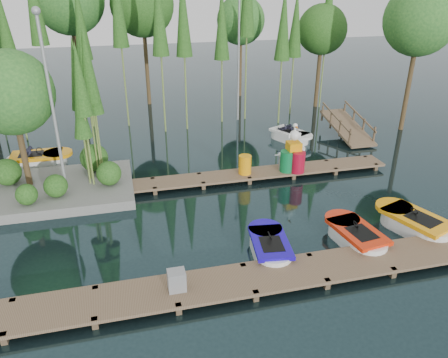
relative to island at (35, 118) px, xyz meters
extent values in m
plane|color=#1A2E32|center=(6.30, -3.29, -3.18)|extent=(90.00, 90.00, 0.00)
cube|color=brown|center=(6.30, -7.79, -2.93)|extent=(18.00, 1.50, 0.10)
cube|color=brown|center=(-0.15, -8.42, -3.13)|extent=(0.16, 0.16, 0.50)
cube|color=brown|center=(-0.15, -7.16, -3.13)|extent=(0.16, 0.16, 0.50)
cube|color=brown|center=(2.00, -8.42, -3.13)|extent=(0.16, 0.16, 0.50)
cube|color=brown|center=(2.00, -7.16, -3.13)|extent=(0.16, 0.16, 0.50)
cube|color=brown|center=(4.15, -8.42, -3.13)|extent=(0.16, 0.16, 0.50)
cube|color=brown|center=(4.15, -7.16, -3.13)|extent=(0.16, 0.16, 0.50)
cube|color=brown|center=(6.30, -8.42, -3.13)|extent=(0.16, 0.16, 0.50)
cube|color=brown|center=(6.30, -7.16, -3.13)|extent=(0.16, 0.16, 0.50)
cube|color=brown|center=(8.45, -8.42, -3.13)|extent=(0.16, 0.16, 0.50)
cube|color=brown|center=(8.45, -7.16, -3.13)|extent=(0.16, 0.16, 0.50)
cube|color=brown|center=(10.60, -8.42, -3.13)|extent=(0.16, 0.16, 0.50)
cube|color=brown|center=(10.60, -7.16, -3.13)|extent=(0.16, 0.16, 0.50)
cube|color=brown|center=(12.75, -7.16, -3.13)|extent=(0.16, 0.16, 0.50)
cube|color=brown|center=(7.30, -0.79, -2.93)|extent=(15.00, 1.20, 0.10)
cube|color=brown|center=(0.20, -1.27, -3.13)|extent=(0.16, 0.16, 0.50)
cube|color=brown|center=(0.20, -0.31, -3.13)|extent=(0.16, 0.16, 0.50)
cube|color=brown|center=(2.23, -1.27, -3.13)|extent=(0.16, 0.16, 0.50)
cube|color=brown|center=(2.23, -0.31, -3.13)|extent=(0.16, 0.16, 0.50)
cube|color=brown|center=(4.26, -1.27, -3.13)|extent=(0.16, 0.16, 0.50)
cube|color=brown|center=(4.26, -0.31, -3.13)|extent=(0.16, 0.16, 0.50)
cube|color=brown|center=(6.28, -1.27, -3.13)|extent=(0.16, 0.16, 0.50)
cube|color=brown|center=(6.28, -0.31, -3.13)|extent=(0.16, 0.16, 0.50)
cube|color=brown|center=(8.31, -1.27, -3.13)|extent=(0.16, 0.16, 0.50)
cube|color=brown|center=(8.31, -0.31, -3.13)|extent=(0.16, 0.16, 0.50)
cube|color=brown|center=(10.34, -1.27, -3.13)|extent=(0.16, 0.16, 0.50)
cube|color=brown|center=(10.34, -0.31, -3.13)|extent=(0.16, 0.16, 0.50)
cube|color=brown|center=(12.37, -1.27, -3.13)|extent=(0.16, 0.16, 0.50)
cube|color=brown|center=(12.37, -0.31, -3.13)|extent=(0.16, 0.16, 0.50)
cube|color=brown|center=(14.40, -1.27, -3.13)|extent=(0.16, 0.16, 0.50)
cube|color=brown|center=(14.40, -0.31, -3.13)|extent=(0.16, 0.16, 0.50)
cube|color=slate|center=(0.30, -0.29, -3.00)|extent=(6.20, 4.20, 0.42)
sphere|color=#2D601E|center=(-1.50, 0.31, -2.24)|extent=(1.10, 1.10, 1.10)
sphere|color=#2D601E|center=(0.50, -1.29, -2.34)|extent=(0.90, 0.90, 0.90)
sphere|color=#2D601E|center=(1.90, 0.91, -2.19)|extent=(1.20, 1.20, 1.20)
sphere|color=#2D601E|center=(-0.50, -1.69, -2.39)|extent=(0.80, 0.80, 0.80)
sphere|color=#2D601E|center=(2.50, -0.69, -2.29)|extent=(1.00, 1.00, 1.00)
cylinder|color=#4A371F|center=(-0.70, 0.11, -1.18)|extent=(0.24, 0.24, 3.60)
sphere|color=#35732A|center=(-0.70, 0.11, 1.02)|extent=(3.20, 3.20, 3.20)
cylinder|color=olive|center=(2.04, 0.27, -0.22)|extent=(0.07, 0.07, 5.93)
cone|color=#2D601E|center=(2.04, 0.27, 1.86)|extent=(0.70, 0.70, 2.97)
cylinder|color=olive|center=(1.73, 0.11, -0.35)|extent=(0.07, 0.07, 5.66)
cone|color=#2D601E|center=(1.73, 0.11, 1.63)|extent=(0.70, 0.70, 2.83)
cylinder|color=olive|center=(2.23, 0.30, -0.57)|extent=(0.07, 0.07, 5.22)
cone|color=#2D601E|center=(2.23, 0.30, 1.26)|extent=(0.70, 0.70, 2.61)
cylinder|color=olive|center=(1.85, -0.51, -0.42)|extent=(0.07, 0.07, 5.53)
cone|color=#2D601E|center=(1.85, -0.51, 1.52)|extent=(0.70, 0.70, 2.76)
cylinder|color=olive|center=(1.71, -0.39, -1.18)|extent=(0.07, 0.07, 4.01)
cone|color=#2D601E|center=(1.71, -0.39, 0.23)|extent=(0.70, 0.70, 2.01)
cylinder|color=olive|center=(2.17, 0.16, -0.13)|extent=(0.07, 0.07, 6.11)
cone|color=#2D601E|center=(2.17, 0.16, 2.01)|extent=(0.70, 0.70, 3.05)
cylinder|color=#4A371F|center=(19.04, 3.61, -0.15)|extent=(0.26, 0.26, 6.06)
sphere|color=#35732A|center=(19.04, 3.61, 2.87)|extent=(3.81, 3.81, 3.81)
cylinder|color=#4A371F|center=(16.28, 9.35, -0.67)|extent=(0.26, 0.26, 5.02)
sphere|color=#2D601E|center=(16.28, 9.35, 1.84)|extent=(3.16, 3.16, 3.16)
cylinder|color=#4A371F|center=(12.04, 13.41, -0.53)|extent=(0.26, 0.26, 5.31)
sphere|color=#35732A|center=(12.04, 13.41, 2.12)|extent=(3.34, 3.34, 3.34)
cylinder|color=#4A371F|center=(5.30, 12.74, 0.05)|extent=(0.26, 0.26, 6.46)
sphere|color=#2D601E|center=(5.30, 12.74, 3.28)|extent=(4.06, 4.06, 4.06)
cylinder|color=#4A371F|center=(0.88, 12.71, 0.24)|extent=(0.26, 0.26, 6.85)
cylinder|color=olive|center=(-1.86, 6.94, 0.55)|extent=(0.09, 0.09, 7.48)
cone|color=#2D601E|center=(-1.86, 6.94, 2.65)|extent=(0.90, 0.90, 4.11)
cylinder|color=olive|center=(-0.41, 7.53, 1.65)|extent=(0.09, 0.09, 9.66)
cylinder|color=olive|center=(1.62, 8.54, 0.66)|extent=(0.09, 0.09, 7.69)
cone|color=#2D601E|center=(1.62, 8.54, 2.81)|extent=(0.90, 0.90, 4.23)
cylinder|color=olive|center=(3.67, 8.19, 1.31)|extent=(0.09, 0.09, 8.99)
cylinder|color=olive|center=(5.66, 6.58, 1.03)|extent=(0.09, 0.09, 8.44)
cone|color=#2D601E|center=(5.66, 6.58, 3.40)|extent=(0.90, 0.90, 4.64)
cylinder|color=olive|center=(6.95, 6.71, 0.93)|extent=(0.09, 0.09, 8.22)
cone|color=#2D601E|center=(6.95, 6.71, 3.23)|extent=(0.90, 0.90, 4.52)
cylinder|color=olive|center=(9.25, 7.58, 0.52)|extent=(0.09, 0.09, 7.41)
cone|color=#2D601E|center=(9.25, 7.58, 2.59)|extent=(0.90, 0.90, 4.07)
cylinder|color=olive|center=(10.79, 7.80, 1.70)|extent=(0.09, 0.09, 9.77)
cylinder|color=olive|center=(12.54, 6.54, 0.52)|extent=(0.09, 0.09, 7.40)
cone|color=#2D601E|center=(12.54, 6.54, 2.59)|extent=(0.90, 0.90, 4.07)
cylinder|color=olive|center=(13.93, 8.13, 0.39)|extent=(0.09, 0.09, 7.14)
cone|color=#2D601E|center=(13.93, 8.13, 2.39)|extent=(0.90, 0.90, 3.93)
cylinder|color=olive|center=(16.47, 9.13, 1.12)|extent=(0.09, 0.09, 8.61)
cone|color=#2D601E|center=(16.47, 9.13, 3.53)|extent=(0.90, 0.90, 4.74)
cylinder|color=gray|center=(0.80, -0.79, 0.32)|extent=(0.12, 0.12, 7.00)
sphere|color=gray|center=(0.80, -0.79, 3.92)|extent=(0.30, 0.30, 0.30)
cylinder|color=gray|center=(10.30, 7.71, 0.32)|extent=(0.12, 0.12, 7.00)
cube|color=brown|center=(15.30, 3.21, -2.63)|extent=(1.50, 3.94, 0.95)
cube|color=brown|center=(14.60, 1.61, -2.59)|extent=(0.08, 0.08, 0.90)
cube|color=brown|center=(14.60, 2.71, -2.48)|extent=(0.08, 0.08, 0.90)
cube|color=brown|center=(14.60, 3.81, -2.37)|extent=(0.08, 0.08, 0.90)
cube|color=brown|center=(14.60, 4.91, -2.26)|extent=(0.08, 0.08, 0.90)
cube|color=brown|center=(14.60, 3.21, -2.03)|extent=(0.06, 3.54, 0.83)
cube|color=brown|center=(16.00, 1.61, -2.59)|extent=(0.08, 0.08, 0.90)
cube|color=brown|center=(16.00, 2.71, -2.48)|extent=(0.08, 0.08, 0.90)
cube|color=brown|center=(16.00, 3.81, -2.37)|extent=(0.08, 0.08, 0.90)
cube|color=brown|center=(16.00, 4.91, -2.26)|extent=(0.08, 0.08, 0.90)
cube|color=brown|center=(16.00, 3.21, -2.03)|extent=(0.06, 3.54, 0.83)
cube|color=white|center=(7.41, -6.45, -3.00)|extent=(1.25, 1.26, 0.51)
cylinder|color=white|center=(7.48, -5.89, -3.00)|extent=(1.25, 1.25, 0.51)
cylinder|color=white|center=(7.34, -7.01, -3.00)|extent=(1.25, 1.25, 0.51)
cube|color=#1707AF|center=(7.41, -6.45, -2.72)|extent=(1.38, 2.08, 0.13)
cylinder|color=#1707AF|center=(7.52, -5.64, -2.72)|extent=(1.28, 1.28, 0.13)
cube|color=black|center=(7.39, -6.63, -2.68)|extent=(0.81, 1.00, 0.06)
torus|color=black|center=(7.43, -6.31, -2.53)|extent=(0.17, 0.27, 0.25)
cube|color=white|center=(10.43, -6.57, -2.99)|extent=(1.33, 1.33, 0.54)
cylinder|color=white|center=(10.35, -5.98, -2.99)|extent=(1.32, 1.32, 0.54)
cylinder|color=white|center=(10.51, -7.16, -2.99)|extent=(1.32, 1.32, 0.54)
cube|color=red|center=(10.43, -6.57, -2.69)|extent=(1.46, 2.19, 0.14)
cylinder|color=red|center=(10.31, -5.72, -2.69)|extent=(1.35, 1.35, 0.14)
cube|color=black|center=(10.45, -6.77, -2.65)|extent=(0.85, 1.06, 0.06)
torus|color=black|center=(10.41, -6.43, -2.50)|extent=(0.18, 0.29, 0.26)
cube|color=white|center=(12.83, -6.35, -2.97)|extent=(1.65, 1.65, 0.59)
cylinder|color=white|center=(12.61, -5.74, -2.97)|extent=(1.64, 1.64, 0.59)
cylinder|color=white|center=(13.05, -6.96, -2.97)|extent=(1.64, 1.64, 0.59)
cube|color=orange|center=(12.83, -6.35, -2.65)|extent=(1.99, 2.55, 0.15)
cylinder|color=orange|center=(12.51, -5.47, -2.65)|extent=(1.68, 1.68, 0.15)
cube|color=black|center=(12.90, -6.56, -2.60)|extent=(1.11, 1.27, 0.06)
torus|color=black|center=(12.77, -6.20, -2.43)|extent=(0.25, 0.33, 0.28)
cube|color=white|center=(-0.80, 3.01, -2.97)|extent=(1.33, 1.32, 0.60)
cylinder|color=white|center=(-0.15, 3.00, -2.97)|extent=(1.32, 1.32, 0.60)
cylinder|color=white|center=(-1.46, 3.01, -2.97)|extent=(1.32, 1.32, 0.60)
cube|color=orange|center=(-0.80, 3.01, -2.64)|extent=(2.29, 1.35, 0.15)
cylinder|color=orange|center=(0.15, 3.00, -2.64)|extent=(1.34, 1.34, 0.15)
cube|color=black|center=(-1.02, 3.01, -2.59)|extent=(1.08, 0.82, 0.07)
torus|color=black|center=(-0.64, 3.01, -2.42)|extent=(0.30, 0.16, 0.29)
imported|color=#1E1E2D|center=(-1.08, 3.01, -2.33)|extent=(0.47, 0.36, 1.06)
cube|color=white|center=(12.03, 3.46, -2.99)|extent=(1.54, 1.55, 0.53)
cylinder|color=white|center=(12.28, 2.94, -2.99)|extent=(1.54, 1.54, 0.53)
cylinder|color=white|center=(11.77, 3.98, -2.99)|extent=(1.54, 1.54, 0.53)
cube|color=white|center=(12.03, 3.46, -2.70)|extent=(1.94, 2.32, 0.13)
cylinder|color=white|center=(12.40, 2.71, -2.70)|extent=(1.57, 1.57, 0.13)
cube|color=black|center=(11.94, 3.63, -2.66)|extent=(1.06, 1.17, 0.06)
torus|color=black|center=(12.09, 3.33, -2.51)|extent=(0.25, 0.30, 0.25)
imported|color=#1E1E2D|center=(11.92, 3.68, -2.46)|extent=(0.43, 0.47, 0.86)
imported|color=#1E1E2D|center=(12.37, 3.52, -2.52)|extent=(0.32, 0.37, 0.65)
cube|color=gray|center=(4.21, -7.79, -2.59)|extent=(0.49, 0.41, 0.60)
cylinder|color=orange|center=(8.24, -0.79, -2.47)|extent=(0.55, 0.55, 0.83)
cylinder|color=#0B6B34|center=(10.11, -0.99, -2.42)|extent=(0.62, 0.62, 0.93)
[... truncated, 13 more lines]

